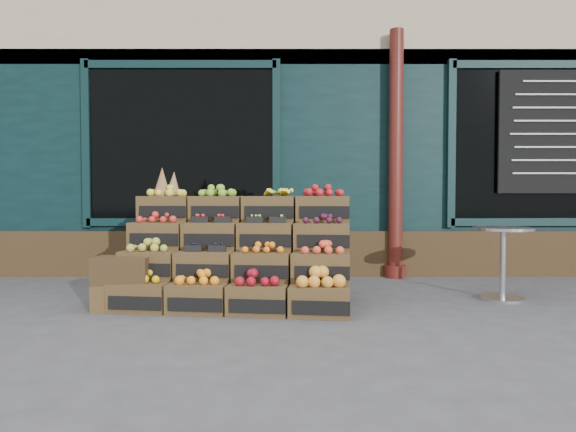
{
  "coord_description": "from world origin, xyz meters",
  "views": [
    {
      "loc": [
        -0.21,
        -4.2,
        1.02
      ],
      "look_at": [
        -0.2,
        0.7,
        0.85
      ],
      "focal_mm": 30.0,
      "sensor_mm": 36.0,
      "label": 1
    }
  ],
  "objects": [
    {
      "name": "spare_crates",
      "position": [
        -1.73,
        0.23,
        0.24
      ],
      "size": [
        0.51,
        0.37,
        0.49
      ],
      "rotation": [
        0.0,
        0.0,
        0.06
      ],
      "color": "#4D391E",
      "rests_on": "ground"
    },
    {
      "name": "bistro_table",
      "position": [
        1.97,
        0.64,
        0.46
      ],
      "size": [
        0.59,
        0.59,
        0.74
      ],
      "rotation": [
        0.0,
        0.0,
        0.23
      ],
      "color": "silver",
      "rests_on": "ground"
    },
    {
      "name": "ground",
      "position": [
        0.0,
        0.0,
        0.0
      ],
      "size": [
        60.0,
        60.0,
        0.0
      ],
      "primitive_type": "plane",
      "color": "#464649",
      "rests_on": "ground"
    },
    {
      "name": "crate_display",
      "position": [
        -0.69,
        0.53,
        0.42
      ],
      "size": [
        2.27,
        1.3,
        1.36
      ],
      "rotation": [
        0.0,
        0.0,
        -0.12
      ],
      "color": "#4D391E",
      "rests_on": "ground"
    },
    {
      "name": "shopkeeper",
      "position": [
        -1.62,
        2.73,
        0.88
      ],
      "size": [
        0.7,
        0.52,
        1.76
      ],
      "primitive_type": "imported",
      "rotation": [
        0.0,
        0.0,
        2.98
      ],
      "color": "#164E22",
      "rests_on": "ground"
    },
    {
      "name": "shop_facade",
      "position": [
        0.0,
        5.11,
        2.4
      ],
      "size": [
        12.0,
        6.24,
        4.8
      ],
      "color": "black",
      "rests_on": "ground"
    }
  ]
}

